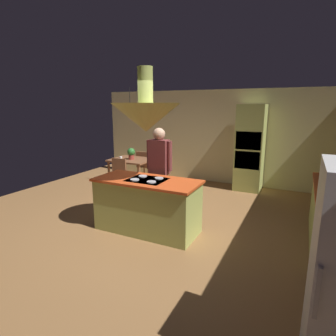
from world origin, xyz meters
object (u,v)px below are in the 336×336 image
Objects in this scene: oven_tower at (250,148)px; cup_on_table at (121,158)px; chair_by_back_wall at (145,164)px; person_at_island at (159,166)px; dining_table at (132,163)px; chair_facing_island at (117,174)px; potted_plant_on_table at (131,153)px; microwave_on_counter at (336,171)px; kitchen_island at (147,205)px.

oven_tower reaches higher than cup_on_table.
chair_by_back_wall reaches higher than cup_on_table.
oven_tower is at bearing -170.10° from chair_by_back_wall.
person_at_island is at bearing -34.52° from cup_on_table.
chair_by_back_wall is at bearing 90.00° from dining_table.
chair_facing_island is (-2.80, -1.80, -0.58)m from oven_tower.
potted_plant_on_table is (0.02, -0.04, 0.27)m from dining_table.
chair_by_back_wall is (-2.80, -0.49, -0.58)m from oven_tower.
person_at_island reaches higher than cup_on_table.
kitchen_island is at bearing -153.68° from microwave_on_counter.
dining_table is at bearing 49.71° from cup_on_table.
chair_by_back_wall is at bearing 121.68° from kitchen_island.
chair_facing_island is 2.90× the size of potted_plant_on_table.
dining_table is at bearing 90.00° from chair_facing_island.
kitchen_island is at bearing -79.87° from person_at_island.
person_at_island is 3.75× the size of microwave_on_counter.
chair_facing_island reaches higher than cup_on_table.
dining_table is 0.67m from chair_by_back_wall.
microwave_on_counter is (4.54, -0.04, 0.55)m from chair_facing_island.
potted_plant_on_table reaches higher than chair_by_back_wall.
cup_on_table is at bearing 174.22° from microwave_on_counter.
dining_table is 0.61× the size of person_at_island.
kitchen_island reaches higher than chair_facing_island.
kitchen_island is at bearing -50.82° from potted_plant_on_table.
dining_table is at bearing 137.86° from person_at_island.
chair_facing_island is 0.75m from potted_plant_on_table.
microwave_on_counter reaches higher than kitchen_island.
oven_tower is 2.90m from chair_by_back_wall.
chair_facing_island is at bearing -67.24° from cup_on_table.
dining_table is 2.16m from person_at_island.
cup_on_table is at bearing -130.29° from dining_table.
microwave_on_counter is (4.52, -0.65, 0.12)m from potted_plant_on_table.
chair_facing_island is at bearing 90.00° from chair_by_back_wall.
oven_tower is 3.02m from potted_plant_on_table.
chair_by_back_wall is at bearing 163.45° from microwave_on_counter.
microwave_on_counter reaches higher than potted_plant_on_table.
person_at_island is at bearing -115.36° from oven_tower.
cup_on_table is 0.20× the size of microwave_on_counter.
dining_table is at bearing 118.74° from potted_plant_on_table.
oven_tower is (1.10, 3.24, 0.62)m from kitchen_island.
potted_plant_on_table is 3.33× the size of cup_on_table.
oven_tower is at bearing 22.21° from dining_table.
cup_on_table is at bearing -155.50° from oven_tower.
person_at_island is at bearing 100.13° from kitchen_island.
oven_tower is at bearing 32.70° from chair_facing_island.
microwave_on_counter is (1.74, -1.84, -0.03)m from oven_tower.
chair_by_back_wall is at bearing 127.17° from person_at_island.
chair_by_back_wall is at bearing 91.91° from potted_plant_on_table.
kitchen_island is 0.86m from person_at_island.
kitchen_island is 19.89× the size of cup_on_table.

